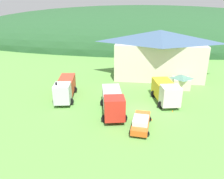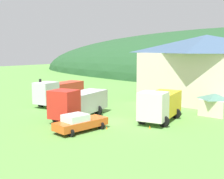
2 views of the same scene
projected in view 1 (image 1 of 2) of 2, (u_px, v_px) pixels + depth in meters
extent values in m
plane|color=#5B9342|center=(141.00, 110.00, 31.14)|extent=(200.00, 200.00, 0.00)
ellipsoid|color=#234C28|center=(141.00, 41.00, 87.56)|extent=(157.69, 60.00, 26.81)
cube|color=beige|center=(158.00, 60.00, 43.95)|extent=(16.88, 8.19, 6.96)
pyramid|color=#3D5675|center=(160.00, 36.00, 42.22)|extent=(18.23, 8.85, 2.44)
cube|color=beige|center=(181.00, 83.00, 38.85)|extent=(2.85, 2.57, 1.86)
pyramid|color=#4C7A6B|center=(182.00, 77.00, 38.39)|extent=(3.08, 2.77, 0.65)
cube|color=silver|center=(62.00, 93.00, 32.03)|extent=(2.70, 3.00, 2.73)
cube|color=black|center=(62.00, 90.00, 31.69)|extent=(1.56, 2.30, 0.87)
cube|color=red|center=(67.00, 85.00, 35.86)|extent=(3.16, 5.73, 2.35)
cylinder|color=black|center=(70.00, 102.00, 32.58)|extent=(1.10, 0.30, 1.10)
cylinder|color=black|center=(56.00, 102.00, 32.50)|extent=(1.10, 0.30, 1.10)
cylinder|color=black|center=(74.00, 90.00, 37.09)|extent=(1.10, 0.30, 1.10)
cylinder|color=black|center=(62.00, 90.00, 37.01)|extent=(1.10, 0.30, 1.10)
cube|color=red|center=(114.00, 108.00, 27.33)|extent=(2.95, 2.77, 2.86)
cube|color=black|center=(114.00, 104.00, 26.99)|extent=(1.70, 2.09, 0.91)
cube|color=#B2B2B7|center=(112.00, 98.00, 31.15)|extent=(3.62, 6.05, 2.19)
cylinder|color=black|center=(123.00, 118.00, 27.94)|extent=(1.10, 0.30, 1.10)
cylinder|color=black|center=(106.00, 119.00, 27.78)|extent=(1.10, 0.30, 1.10)
cylinder|color=black|center=(119.00, 102.00, 32.42)|extent=(1.10, 0.30, 1.10)
cylinder|color=black|center=(104.00, 103.00, 32.26)|extent=(1.10, 0.30, 1.10)
cube|color=silver|center=(170.00, 96.00, 31.09)|extent=(2.99, 2.73, 2.79)
cube|color=black|center=(171.00, 92.00, 30.76)|extent=(1.72, 2.05, 0.89)
cube|color=gold|center=(163.00, 88.00, 34.32)|extent=(3.44, 4.96, 2.37)
cylinder|color=black|center=(177.00, 104.00, 31.69)|extent=(1.10, 0.30, 1.10)
cylinder|color=black|center=(161.00, 105.00, 31.52)|extent=(1.10, 0.30, 1.10)
cylinder|color=black|center=(168.00, 94.00, 35.47)|extent=(1.10, 0.30, 1.10)
cylinder|color=black|center=(154.00, 94.00, 35.31)|extent=(1.10, 0.30, 1.10)
cube|color=#DA591E|center=(141.00, 123.00, 26.57)|extent=(2.41, 5.33, 0.70)
cube|color=silver|center=(141.00, 120.00, 25.77)|extent=(1.95, 2.23, 0.62)
cylinder|color=black|center=(147.00, 134.00, 24.94)|extent=(0.68, 0.24, 0.68)
cylinder|color=black|center=(132.00, 132.00, 25.28)|extent=(0.68, 0.24, 0.68)
cylinder|color=black|center=(149.00, 119.00, 28.12)|extent=(0.68, 0.24, 0.68)
cylinder|color=black|center=(136.00, 118.00, 28.46)|extent=(0.68, 0.24, 0.68)
cylinder|color=#4C4C51|center=(57.00, 96.00, 31.91)|extent=(0.12, 0.12, 3.13)
cube|color=black|center=(56.00, 84.00, 31.23)|extent=(0.20, 0.24, 0.55)
sphere|color=yellow|center=(57.00, 84.00, 31.35)|extent=(0.14, 0.14, 0.14)
cone|color=orange|center=(172.00, 112.00, 30.75)|extent=(0.36, 0.36, 0.56)
cone|color=orange|center=(151.00, 120.00, 28.52)|extent=(0.36, 0.36, 0.53)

